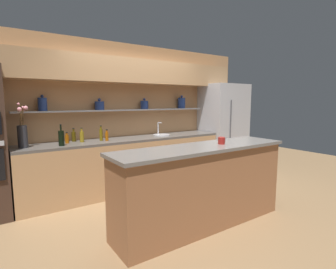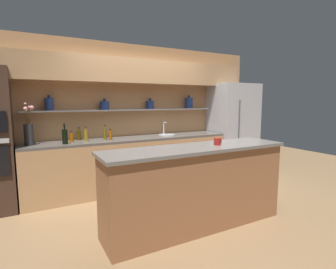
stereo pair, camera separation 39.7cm
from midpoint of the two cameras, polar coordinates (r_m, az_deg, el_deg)
name	(u,v)px [view 2 (the right image)]	position (r m, az deg, el deg)	size (l,w,h in m)	color
ground_plane	(175,211)	(3.92, 4.66, -16.35)	(12.00, 12.00, 0.00)	olive
back_wall_unit	(135,102)	(4.94, -4.97, 7.06)	(5.20, 0.44, 2.60)	tan
back_counter_unit	(133,163)	(4.74, -5.20, -6.26)	(3.60, 0.62, 0.92)	tan
island_counter	(196,187)	(3.35, 9.61, -11.23)	(2.39, 0.61, 1.02)	#99603D
refrigerator	(233,129)	(5.90, 15.80, 1.16)	(0.94, 0.73, 1.93)	#B7B7BC
flower_vase	(29,132)	(4.26, -25.76, 0.47)	(0.16, 0.16, 0.63)	#2D2D33
sink_fixture	(166,134)	(4.96, 1.94, 0.05)	(0.31, 0.31, 0.25)	#B7B7BC
bottle_oil_0	(105,134)	(4.50, -11.13, 0.20)	(0.05, 0.05, 0.25)	brown
bottle_wine_1	(65,136)	(4.18, -19.06, -0.41)	(0.08, 0.08, 0.32)	black
bottle_oil_2	(86,135)	(4.43, -15.01, -0.19)	(0.06, 0.06, 0.23)	olive
bottle_sauce_3	(72,137)	(4.39, -17.88, -0.61)	(0.06, 0.06, 0.18)	#9E4C0A
bottle_sauce_4	(110,135)	(4.46, -9.96, -0.16)	(0.05, 0.05, 0.19)	#9E4C0A
bottle_oil_5	(79,135)	(4.55, -16.50, -0.12)	(0.06, 0.06, 0.22)	#47380A
coffee_mug	(217,141)	(3.39, 14.03, -1.49)	(0.11, 0.09, 0.09)	maroon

